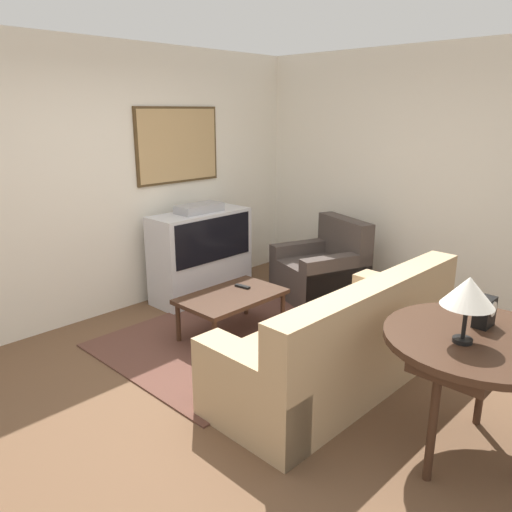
# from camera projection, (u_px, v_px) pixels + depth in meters

# --- Properties ---
(ground_plane) EXTENTS (12.00, 12.00, 0.00)m
(ground_plane) POSITION_uv_depth(u_px,v_px,m) (254.00, 384.00, 3.87)
(ground_plane) COLOR brown
(wall_back) EXTENTS (12.00, 0.10, 2.70)m
(wall_back) POSITION_uv_depth(u_px,v_px,m) (100.00, 183.00, 4.91)
(wall_back) COLOR silver
(wall_back) RESTS_ON ground_plane
(wall_right) EXTENTS (0.06, 12.00, 2.70)m
(wall_right) POSITION_uv_depth(u_px,v_px,m) (425.00, 178.00, 5.31)
(wall_right) COLOR silver
(wall_right) RESTS_ON ground_plane
(area_rug) EXTENTS (2.31, 1.76, 0.01)m
(area_rug) POSITION_uv_depth(u_px,v_px,m) (237.00, 335.00, 4.71)
(area_rug) COLOR brown
(area_rug) RESTS_ON ground_plane
(tv) EXTENTS (1.15, 0.46, 1.07)m
(tv) POSITION_uv_depth(u_px,v_px,m) (201.00, 254.00, 5.56)
(tv) COLOR silver
(tv) RESTS_ON ground_plane
(couch) EXTENTS (2.14, 0.88, 0.89)m
(couch) POSITION_uv_depth(u_px,v_px,m) (342.00, 347.00, 3.80)
(couch) COLOR tan
(couch) RESTS_ON ground_plane
(armchair) EXTENTS (1.07, 1.06, 0.88)m
(armchair) POSITION_uv_depth(u_px,v_px,m) (322.00, 272.00, 5.62)
(armchair) COLOR #473D38
(armchair) RESTS_ON ground_plane
(coffee_table) EXTENTS (0.97, 0.60, 0.41)m
(coffee_table) POSITION_uv_depth(u_px,v_px,m) (232.00, 299.00, 4.61)
(coffee_table) COLOR #3D2619
(coffee_table) RESTS_ON ground_plane
(console_table) EXTENTS (1.06, 1.06, 0.79)m
(console_table) POSITION_uv_depth(u_px,v_px,m) (477.00, 348.00, 2.89)
(console_table) COLOR #3D2619
(console_table) RESTS_ON ground_plane
(table_lamp) EXTENTS (0.29, 0.29, 0.39)m
(table_lamp) POSITION_uv_depth(u_px,v_px,m) (468.00, 293.00, 2.72)
(table_lamp) COLOR black
(table_lamp) RESTS_ON console_table
(mantel_clock) EXTENTS (0.15, 0.10, 0.18)m
(mantel_clock) POSITION_uv_depth(u_px,v_px,m) (485.00, 312.00, 2.99)
(mantel_clock) COLOR black
(mantel_clock) RESTS_ON console_table
(remote) EXTENTS (0.06, 0.16, 0.02)m
(remote) POSITION_uv_depth(u_px,v_px,m) (242.00, 286.00, 4.77)
(remote) COLOR black
(remote) RESTS_ON coffee_table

